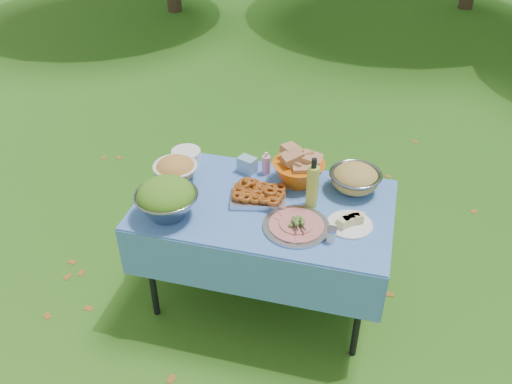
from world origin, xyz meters
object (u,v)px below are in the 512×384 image
at_px(salad_bowl, 166,199).
at_px(picnic_table, 264,252).
at_px(oil_bottle, 313,183).
at_px(plate_stack, 186,155).
at_px(bread_bowl, 299,167).
at_px(pasta_bowl_steel, 355,178).
at_px(charcuterie_platter, 296,221).

bearing_deg(salad_bowl, picnic_table, 26.21).
bearing_deg(oil_bottle, plate_stack, 162.27).
relative_size(plate_stack, oil_bottle, 0.60).
relative_size(picnic_table, salad_bowl, 4.17).
relative_size(salad_bowl, plate_stack, 1.85).
bearing_deg(bread_bowl, pasta_bowl_steel, 1.03).
distance_m(pasta_bowl_steel, oil_bottle, 0.32).
height_order(picnic_table, plate_stack, plate_stack).
bearing_deg(plate_stack, picnic_table, -28.34).
relative_size(salad_bowl, oil_bottle, 1.11).
xyz_separation_m(picnic_table, charcuterie_platter, (0.22, -0.17, 0.42)).
relative_size(pasta_bowl_steel, oil_bottle, 0.97).
bearing_deg(oil_bottle, pasta_bowl_steel, 44.75).
distance_m(charcuterie_platter, oil_bottle, 0.25).
distance_m(picnic_table, charcuterie_platter, 0.51).
distance_m(picnic_table, bread_bowl, 0.57).
relative_size(picnic_table, bread_bowl, 4.60).
xyz_separation_m(pasta_bowl_steel, charcuterie_platter, (-0.27, -0.44, -0.04)).
height_order(bread_bowl, pasta_bowl_steel, bread_bowl).
bearing_deg(picnic_table, bread_bowl, 61.01).
distance_m(salad_bowl, plate_stack, 0.59).
height_order(pasta_bowl_steel, oil_bottle, oil_bottle).
bearing_deg(picnic_table, plate_stack, 151.66).
height_order(salad_bowl, charcuterie_platter, salad_bowl).
bearing_deg(plate_stack, pasta_bowl_steel, -3.05).
bearing_deg(pasta_bowl_steel, bread_bowl, -178.97).
distance_m(plate_stack, pasta_bowl_steel, 1.09).
bearing_deg(salad_bowl, plate_stack, 100.45).
bearing_deg(charcuterie_platter, salad_bowl, -173.97).
bearing_deg(charcuterie_platter, pasta_bowl_steel, 58.70).
xyz_separation_m(salad_bowl, oil_bottle, (0.76, 0.29, 0.04)).
distance_m(salad_bowl, oil_bottle, 0.82).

